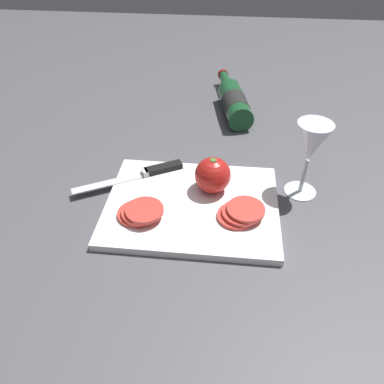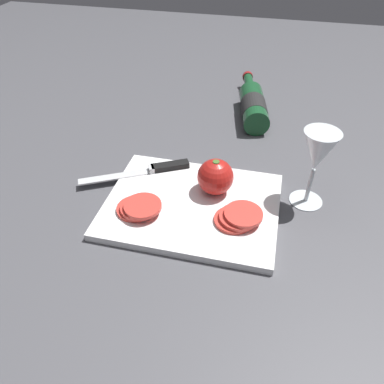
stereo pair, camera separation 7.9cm
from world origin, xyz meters
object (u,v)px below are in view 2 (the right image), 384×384
Objects in this scene: whole_tomato at (216,177)px; tomato_slice_stack_far at (139,207)px; wine_bottle at (253,105)px; wine_glass at (318,154)px; knife at (159,168)px; tomato_slice_stack_near at (238,217)px.

whole_tomato is 0.82× the size of tomato_slice_stack_far.
wine_glass is (-0.16, 0.36, 0.09)m from wine_bottle.
wine_bottle is 1.38× the size of knife.
whole_tomato is (0.04, 0.40, 0.02)m from wine_bottle.
tomato_slice_stack_near is (-0.06, 0.08, -0.03)m from whole_tomato.
wine_glass is 1.81× the size of tomato_slice_stack_far.
wine_glass is at bearing 114.02° from wine_bottle.
wine_bottle is 0.41m from wine_glass.
wine_glass is at bearing -139.61° from tomato_slice_stack_near.
tomato_slice_stack_far is at bearing 5.22° from tomato_slice_stack_near.
tomato_slice_stack_near and tomato_slice_stack_far have the same top height.
tomato_slice_stack_near reaches higher than knife.
knife is at bearing -88.67° from tomato_slice_stack_far.
whole_tomato is 0.18m from tomato_slice_stack_far.
wine_glass is 0.22m from whole_tomato.
wine_glass is 0.73× the size of knife.
tomato_slice_stack_far is (-0.00, 0.15, 0.01)m from knife.
whole_tomato reaches higher than tomato_slice_stack_near.
tomato_slice_stack_far is (0.21, 0.02, 0.00)m from tomato_slice_stack_near.
wine_bottle is 3.42× the size of tomato_slice_stack_near.
tomato_slice_stack_near is (-0.21, 0.13, 0.01)m from knife.
tomato_slice_stack_far is at bearing 35.54° from whole_tomato.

